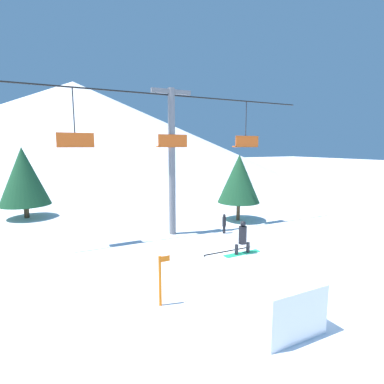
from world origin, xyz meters
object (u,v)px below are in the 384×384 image
at_px(pine_tree_near, 239,179).
at_px(distant_skier, 224,223).
at_px(trail_marker, 160,279).
at_px(snow_ramp, 258,290).
at_px(snowboarder, 243,238).

relative_size(pine_tree_near, distant_skier, 3.88).
xyz_separation_m(pine_tree_near, trail_marker, (-9.24, -8.60, -2.12)).
relative_size(snow_ramp, snowboarder, 2.51).
xyz_separation_m(snow_ramp, distant_skier, (3.81, 7.99, -0.08)).
distance_m(snowboarder, trail_marker, 3.22).
relative_size(trail_marker, distant_skier, 1.42).
bearing_deg(pine_tree_near, trail_marker, -137.03).
relative_size(snow_ramp, trail_marker, 2.07).
bearing_deg(distant_skier, trail_marker, -136.29).
bearing_deg(snowboarder, pine_tree_near, 55.43).
bearing_deg(snow_ramp, distant_skier, 64.51).
distance_m(snow_ramp, trail_marker, 3.23).
bearing_deg(snowboarder, distant_skier, 62.18).
height_order(snowboarder, trail_marker, snowboarder).
distance_m(trail_marker, distant_skier, 9.02).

